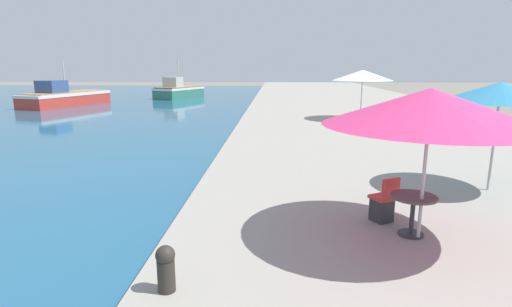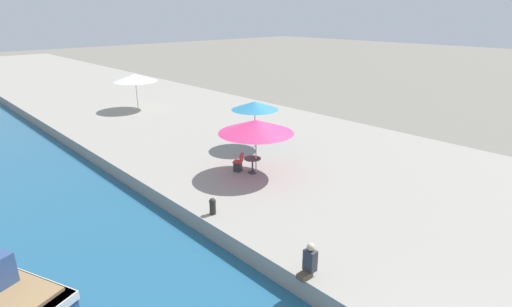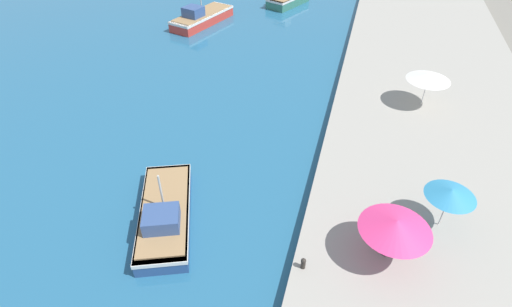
{
  "view_description": "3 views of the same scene",
  "coord_description": "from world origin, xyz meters",
  "px_view_note": "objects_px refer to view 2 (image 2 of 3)",
  "views": [
    {
      "loc": [
        1.98,
        5.72,
        3.7
      ],
      "look_at": [
        1.5,
        15.61,
        1.52
      ],
      "focal_mm": 28.0,
      "sensor_mm": 36.0,
      "label": 1
    },
    {
      "loc": [
        -7.51,
        -0.5,
        7.97
      ],
      "look_at": [
        4.51,
        12.38,
        1.72
      ],
      "focal_mm": 28.0,
      "sensor_mm": 36.0,
      "label": 2
    },
    {
      "loc": [
        1.61,
        -1.76,
        17.38
      ],
      "look_at": [
        -4.0,
        18.0,
        1.32
      ],
      "focal_mm": 28.0,
      "sensor_mm": 36.0,
      "label": 3
    }
  ],
  "objects_px": {
    "mooring_bollard": "(213,206)",
    "cafe_table": "(252,162)",
    "cafe_chair_left": "(238,165)",
    "person_at_quay": "(309,262)",
    "cafe_umbrella_white": "(255,106)",
    "cafe_umbrella_striped": "(135,78)",
    "cafe_umbrella_pink": "(256,126)"
  },
  "relations": [
    {
      "from": "mooring_bollard",
      "to": "cafe_chair_left",
      "type": "bearing_deg",
      "value": 36.73
    },
    {
      "from": "cafe_umbrella_white",
      "to": "cafe_table",
      "type": "bearing_deg",
      "value": -134.52
    },
    {
      "from": "cafe_umbrella_striped",
      "to": "person_at_quay",
      "type": "bearing_deg",
      "value": -105.86
    },
    {
      "from": "cafe_umbrella_striped",
      "to": "cafe_table",
      "type": "height_order",
      "value": "cafe_umbrella_striped"
    },
    {
      "from": "mooring_bollard",
      "to": "cafe_table",
      "type": "bearing_deg",
      "value": 27.34
    },
    {
      "from": "cafe_table",
      "to": "person_at_quay",
      "type": "relative_size",
      "value": 0.76
    },
    {
      "from": "person_at_quay",
      "to": "cafe_chair_left",
      "type": "bearing_deg",
      "value": 63.35
    },
    {
      "from": "cafe_umbrella_pink",
      "to": "cafe_table",
      "type": "height_order",
      "value": "cafe_umbrella_pink"
    },
    {
      "from": "cafe_chair_left",
      "to": "person_at_quay",
      "type": "distance_m",
      "value": 8.47
    },
    {
      "from": "cafe_umbrella_pink",
      "to": "person_at_quay",
      "type": "xyz_separation_m",
      "value": [
        -4.22,
        -6.77,
        -1.85
      ]
    },
    {
      "from": "person_at_quay",
      "to": "mooring_bollard",
      "type": "height_order",
      "value": "person_at_quay"
    },
    {
      "from": "cafe_umbrella_pink",
      "to": "cafe_chair_left",
      "type": "bearing_deg",
      "value": 117.93
    },
    {
      "from": "cafe_umbrella_white",
      "to": "cafe_umbrella_striped",
      "type": "bearing_deg",
      "value": 91.8
    },
    {
      "from": "cafe_table",
      "to": "person_at_quay",
      "type": "bearing_deg",
      "value": -120.89
    },
    {
      "from": "cafe_chair_left",
      "to": "mooring_bollard",
      "type": "xyz_separation_m",
      "value": [
        -3.55,
        -2.65,
        0.02
      ]
    },
    {
      "from": "cafe_umbrella_striped",
      "to": "cafe_table",
      "type": "distance_m",
      "value": 16.3
    },
    {
      "from": "cafe_table",
      "to": "mooring_bollard",
      "type": "height_order",
      "value": "cafe_table"
    },
    {
      "from": "cafe_umbrella_pink",
      "to": "cafe_umbrella_white",
      "type": "bearing_deg",
      "value": 47.88
    },
    {
      "from": "cafe_umbrella_white",
      "to": "cafe_chair_left",
      "type": "distance_m",
      "value": 4.35
    },
    {
      "from": "cafe_umbrella_pink",
      "to": "cafe_chair_left",
      "type": "distance_m",
      "value": 2.19
    },
    {
      "from": "cafe_chair_left",
      "to": "mooring_bollard",
      "type": "bearing_deg",
      "value": -172.31
    },
    {
      "from": "cafe_chair_left",
      "to": "cafe_umbrella_pink",
      "type": "bearing_deg",
      "value": -91.11
    },
    {
      "from": "cafe_umbrella_striped",
      "to": "cafe_chair_left",
      "type": "xyz_separation_m",
      "value": [
        -2.72,
        -15.38,
        -2.15
      ]
    },
    {
      "from": "cafe_table",
      "to": "cafe_umbrella_striped",
      "type": "bearing_deg",
      "value": 81.58
    },
    {
      "from": "cafe_umbrella_striped",
      "to": "cafe_umbrella_pink",
      "type": "bearing_deg",
      "value": -98.08
    },
    {
      "from": "cafe_umbrella_white",
      "to": "person_at_quay",
      "type": "distance_m",
      "value": 12.13
    },
    {
      "from": "mooring_bollard",
      "to": "person_at_quay",
      "type": "bearing_deg",
      "value": -92.89
    },
    {
      "from": "cafe_chair_left",
      "to": "person_at_quay",
      "type": "relative_size",
      "value": 0.86
    },
    {
      "from": "cafe_umbrella_striped",
      "to": "cafe_table",
      "type": "xyz_separation_m",
      "value": [
        -2.37,
        -16.01,
        -1.95
      ]
    },
    {
      "from": "cafe_chair_left",
      "to": "cafe_table",
      "type": "bearing_deg",
      "value": -90.0
    },
    {
      "from": "cafe_umbrella_white",
      "to": "person_at_quay",
      "type": "xyz_separation_m",
      "value": [
        -6.94,
        -9.77,
        -1.91
      ]
    },
    {
      "from": "cafe_chair_left",
      "to": "mooring_bollard",
      "type": "height_order",
      "value": "cafe_chair_left"
    }
  ]
}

